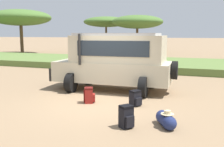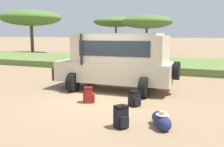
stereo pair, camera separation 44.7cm
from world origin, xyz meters
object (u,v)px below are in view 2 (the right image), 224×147
Objects in this scene: safari_vehicle at (117,60)px; backpack_beside_front_wheel at (134,99)px; backpack_near_rear_wheel at (89,95)px; acacia_tree_far_left at (31,18)px; duffel_bag_low_black_case at (161,120)px; backpack_cluster_center at (121,117)px; acacia_tree_left_mid at (116,22)px; acacia_tree_centre_back at (147,22)px.

backpack_beside_front_wheel is at bearing -55.07° from safari_vehicle.
acacia_tree_far_left is at bearing 134.32° from backpack_near_rear_wheel.
backpack_beside_front_wheel reaches higher than duffel_bag_low_black_case.
backpack_beside_front_wheel is at bearing -42.85° from acacia_tree_far_left.
backpack_beside_front_wheel is at bearing 127.96° from duffel_bag_low_black_case.
acacia_tree_left_mid is at bearing 112.68° from backpack_cluster_center.
backpack_near_rear_wheel is 3.27m from duffel_bag_low_black_case.
backpack_near_rear_wheel reaches higher than backpack_beside_front_wheel.
acacia_tree_centre_back is at bearing -32.39° from acacia_tree_left_mid.
safari_vehicle is at bearing 124.93° from backpack_beside_front_wheel.
acacia_tree_centre_back reaches higher than duffel_bag_low_black_case.
acacia_tree_far_left is (-17.80, 15.76, 3.04)m from safari_vehicle.
duffel_bag_low_black_case is at bearing -73.28° from acacia_tree_centre_back.
acacia_tree_far_left is at bearing 134.48° from backpack_cluster_center.
acacia_tree_left_mid reaches higher than backpack_beside_front_wheel.
backpack_near_rear_wheel is 30.67m from acacia_tree_left_mid.
acacia_tree_centre_back reaches higher than backpack_cluster_center.
safari_vehicle is at bearing 113.37° from backpack_cluster_center.
safari_vehicle reaches higher than backpack_near_rear_wheel.
safari_vehicle is 0.78× the size of acacia_tree_left_mid.
acacia_tree_far_left reaches higher than backpack_beside_front_wheel.
backpack_beside_front_wheel is 0.07× the size of acacia_tree_far_left.
duffel_bag_low_black_case is 0.12× the size of acacia_tree_far_left.
acacia_tree_far_left reaches higher than acacia_tree_centre_back.
safari_vehicle is 4.81m from duffel_bag_low_black_case.
acacia_tree_centre_back is at bearing 105.02° from backpack_beside_front_wheel.
backpack_cluster_center is 1.05m from duffel_bag_low_black_case.
backpack_cluster_center is (1.83, -4.22, -1.01)m from safari_vehicle.
backpack_beside_front_wheel is at bearing -74.98° from acacia_tree_centre_back.
backpack_cluster_center reaches higher than backpack_beside_front_wheel.
safari_vehicle is 28.47m from acacia_tree_left_mid.
safari_vehicle reaches higher than duffel_bag_low_black_case.
safari_vehicle is 2.80m from backpack_beside_front_wheel.
backpack_near_rear_wheel is at bearing -173.59° from backpack_beside_front_wheel.
backpack_near_rear_wheel is at bearing 153.39° from duffel_bag_low_black_case.
acacia_tree_centre_back reaches higher than backpack_beside_front_wheel.
acacia_tree_far_left reaches higher than duffel_bag_low_black_case.
acacia_tree_left_mid is (-13.64, 29.93, 3.97)m from duffel_bag_low_black_case.
backpack_beside_front_wheel is 0.08× the size of acacia_tree_centre_back.
backpack_near_rear_wheel reaches higher than duffel_bag_low_black_case.
backpack_cluster_center is 1.07× the size of backpack_near_rear_wheel.
safari_vehicle is 4.71m from backpack_cluster_center.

